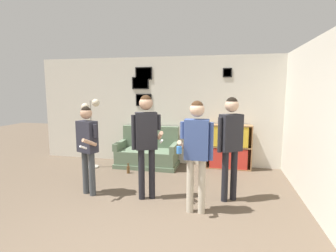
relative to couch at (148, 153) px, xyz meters
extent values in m
cube|color=silver|center=(0.67, 0.41, 1.04)|extent=(7.46, 0.06, 2.70)
cube|color=black|center=(1.88, 0.37, 1.98)|extent=(0.21, 0.02, 0.21)
cube|color=gray|center=(1.88, 0.36, 1.98)|extent=(0.17, 0.01, 0.17)
cube|color=black|center=(-0.20, 0.37, 1.98)|extent=(0.44, 0.02, 0.31)
cube|color=gray|center=(-0.20, 0.36, 1.98)|extent=(0.39, 0.01, 0.27)
cube|color=black|center=(-0.20, 0.37, 1.31)|extent=(0.42, 0.02, 0.31)
cube|color=gray|center=(-0.20, 0.36, 1.31)|extent=(0.37, 0.01, 0.26)
cube|color=black|center=(-0.29, 0.37, 1.74)|extent=(0.44, 0.02, 0.30)
cube|color=beige|center=(-0.29, 0.36, 1.74)|extent=(0.40, 0.01, 0.26)
cube|color=silver|center=(3.23, -1.56, 1.04)|extent=(0.06, 6.27, 2.70)
cube|color=#5B7056|center=(0.00, -0.06, -0.26)|extent=(1.51, 0.80, 0.10)
cube|color=#5B7056|center=(0.00, -0.06, -0.05)|extent=(1.45, 0.74, 0.32)
cube|color=#5B7056|center=(0.00, 0.27, 0.38)|extent=(1.45, 0.14, 0.54)
cube|color=#5B7056|center=(-0.69, -0.06, 0.20)|extent=(0.12, 0.74, 0.18)
cube|color=#5B7056|center=(0.69, -0.06, 0.20)|extent=(0.12, 0.74, 0.18)
cube|color=olive|center=(1.43, 0.19, 0.22)|extent=(0.02, 0.30, 1.06)
cube|color=olive|center=(2.48, 0.19, 0.22)|extent=(0.02, 0.30, 1.06)
cube|color=olive|center=(1.96, 0.33, 0.22)|extent=(1.07, 0.01, 1.06)
cube|color=olive|center=(1.96, 0.19, -0.30)|extent=(1.02, 0.30, 0.02)
cube|color=olive|center=(1.96, 0.19, 0.74)|extent=(1.02, 0.30, 0.02)
cube|color=olive|center=(1.96, 0.19, 0.22)|extent=(1.02, 0.30, 0.02)
cube|color=red|center=(1.96, 0.18, -0.05)|extent=(0.88, 0.26, 0.48)
cube|color=gold|center=(1.96, 0.18, 0.48)|extent=(0.88, 0.26, 0.48)
cylinder|color=#ADA89E|center=(-1.27, -0.43, -0.29)|extent=(0.28, 0.28, 0.03)
cylinder|color=#ADA89E|center=(-1.27, -0.43, 0.52)|extent=(0.03, 0.03, 1.61)
cylinder|color=#ADA89E|center=(-1.20, -0.43, 1.30)|extent=(0.02, 0.16, 0.02)
sphere|color=beige|center=(-1.13, -0.43, 1.27)|extent=(0.18, 0.18, 0.18)
cylinder|color=#ADA89E|center=(-1.34, -0.43, 1.20)|extent=(0.02, 0.16, 0.02)
sphere|color=beige|center=(-1.41, -0.43, 1.17)|extent=(0.18, 0.18, 0.18)
cylinder|color=#3D4247|center=(-0.61, -1.91, 0.08)|extent=(0.11, 0.11, 0.79)
cylinder|color=#3D4247|center=(-0.45, -1.98, 0.08)|extent=(0.11, 0.11, 0.79)
cube|color=#282833|center=(-0.53, -1.94, 0.76)|extent=(0.41, 0.32, 0.56)
sphere|color=tan|center=(-0.53, -1.94, 1.17)|extent=(0.20, 0.20, 0.20)
sphere|color=black|center=(-0.53, -1.94, 1.21)|extent=(0.17, 0.17, 0.17)
cylinder|color=#282833|center=(-0.33, -2.02, 0.88)|extent=(0.07, 0.07, 0.24)
cylinder|color=tan|center=(-0.38, -2.15, 0.70)|extent=(0.16, 0.29, 0.18)
cylinder|color=white|center=(-0.43, -2.27, 0.64)|extent=(0.08, 0.14, 0.09)
cylinder|color=#282833|center=(-0.73, -1.87, 0.73)|extent=(0.07, 0.07, 0.53)
cylinder|color=black|center=(0.47, -1.94, 0.13)|extent=(0.11, 0.11, 0.89)
cylinder|color=black|center=(0.63, -1.87, 0.13)|extent=(0.11, 0.11, 0.89)
cube|color=#232328|center=(0.55, -1.90, 0.89)|extent=(0.41, 0.32, 0.63)
sphere|color=tan|center=(0.55, -1.90, 1.36)|extent=(0.23, 0.23, 0.23)
sphere|color=#382314|center=(0.55, -1.90, 1.40)|extent=(0.19, 0.19, 0.19)
cylinder|color=#232328|center=(0.75, -1.82, 1.03)|extent=(0.07, 0.07, 0.27)
cylinder|color=tan|center=(0.81, -1.96, 0.83)|extent=(0.18, 0.32, 0.19)
cylinder|color=white|center=(0.86, -2.10, 0.76)|extent=(0.09, 0.14, 0.09)
cylinder|color=#232328|center=(0.35, -1.99, 0.87)|extent=(0.07, 0.07, 0.59)
cylinder|color=#B7AD99|center=(1.35, -2.25, 0.12)|extent=(0.11, 0.11, 0.85)
cylinder|color=#B7AD99|center=(1.53, -2.25, 0.12)|extent=(0.11, 0.11, 0.85)
cube|color=#384C84|center=(1.44, -2.25, 0.85)|extent=(0.36, 0.20, 0.60)
sphere|color=#D1A889|center=(1.44, -2.25, 1.29)|extent=(0.22, 0.22, 0.22)
sphere|color=#382314|center=(1.44, -2.25, 1.33)|extent=(0.19, 0.19, 0.19)
cylinder|color=#384C84|center=(1.66, -2.25, 0.82)|extent=(0.07, 0.07, 0.57)
cylinder|color=#384C84|center=(1.23, -2.25, 0.98)|extent=(0.07, 0.07, 0.26)
cylinder|color=#D1A889|center=(1.23, -2.39, 0.79)|extent=(0.06, 0.31, 0.19)
cylinder|color=blue|center=(1.23, -2.53, 0.74)|extent=(0.08, 0.08, 0.10)
cylinder|color=black|center=(1.88, -1.73, 0.13)|extent=(0.11, 0.11, 0.87)
cylinder|color=black|center=(2.02, -1.63, 0.13)|extent=(0.11, 0.11, 0.87)
cube|color=#232328|center=(1.95, -1.68, 0.87)|extent=(0.41, 0.37, 0.62)
sphere|color=#D1A889|center=(1.95, -1.68, 1.33)|extent=(0.23, 0.23, 0.23)
sphere|color=black|center=(1.95, -1.68, 1.37)|extent=(0.19, 0.19, 0.19)
cylinder|color=#232328|center=(2.13, -1.56, 0.85)|extent=(0.07, 0.07, 0.58)
cylinder|color=#232328|center=(1.77, -1.80, 0.85)|extent=(0.07, 0.07, 0.58)
cylinder|color=brown|center=(-0.27, -0.67, -0.23)|extent=(0.07, 0.07, 0.16)
cylinder|color=brown|center=(-0.27, -0.67, -0.11)|extent=(0.03, 0.03, 0.07)
camera|label=1|loc=(1.84, -6.10, 1.60)|focal=28.00mm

